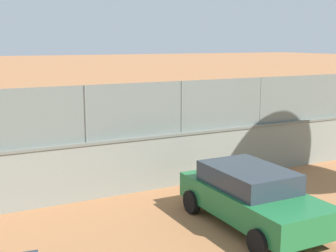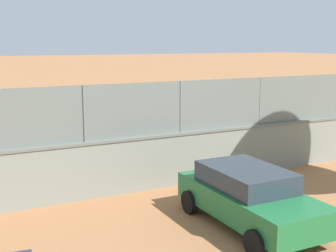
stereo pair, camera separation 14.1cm
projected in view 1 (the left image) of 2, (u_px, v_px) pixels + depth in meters
name	position (u px, v px, depth m)	size (l,w,h in m)	color
ground_plane	(63.00, 121.00, 26.28)	(260.00, 260.00, 0.00)	#A36B42
perimeter_wall	(222.00, 152.00, 15.35)	(22.31, 0.50, 1.70)	gray
fence_panel_on_wall	(223.00, 104.00, 15.05)	(21.93, 0.15, 1.62)	slate
player_at_service_line	(132.00, 128.00, 18.94)	(1.03, 0.78, 1.66)	#B2B2B2
player_crossing_court	(159.00, 111.00, 23.58)	(0.79, 1.29, 1.69)	#B2B2B2
sports_ball	(182.00, 160.00, 17.46)	(0.11, 0.11, 0.11)	orange
spare_ball_by_wall	(280.00, 156.00, 18.11)	(0.09, 0.09, 0.09)	#3399D8
courtside_bench	(272.00, 142.00, 18.71)	(1.60, 0.39, 0.87)	brown
parked_car_green	(251.00, 195.00, 11.30)	(2.04, 4.20, 1.45)	#1E6B38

